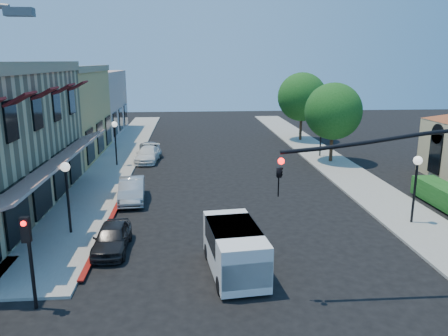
{
  "coord_description": "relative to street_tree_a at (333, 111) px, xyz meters",
  "views": [
    {
      "loc": [
        -2.73,
        -12.15,
        8.14
      ],
      "look_at": [
        -0.93,
        10.25,
        2.6
      ],
      "focal_mm": 35.0,
      "sensor_mm": 36.0,
      "label": 1
    }
  ],
  "objects": [
    {
      "name": "ground",
      "position": [
        -8.8,
        -22.0,
        -4.19
      ],
      "size": [
        120.0,
        120.0,
        0.0
      ],
      "primitive_type": "plane",
      "color": "black",
      "rests_on": "ground"
    },
    {
      "name": "sidewalk_left",
      "position": [
        -17.55,
        5.0,
        -4.13
      ],
      "size": [
        3.5,
        50.0,
        0.12
      ],
      "primitive_type": "cube",
      "color": "gray",
      "rests_on": "ground"
    },
    {
      "name": "sidewalk_right",
      "position": [
        -0.05,
        5.0,
        -4.13
      ],
      "size": [
        3.5,
        50.0,
        0.12
      ],
      "primitive_type": "cube",
      "color": "gray",
      "rests_on": "ground"
    },
    {
      "name": "curb_red_strip",
      "position": [
        -15.7,
        -14.0,
        -4.19
      ],
      "size": [
        0.25,
        10.0,
        0.06
      ],
      "primitive_type": "cube",
      "color": "maroon",
      "rests_on": "ground"
    },
    {
      "name": "yellow_stucco_building",
      "position": [
        -24.3,
        4.0,
        -0.39
      ],
      "size": [
        10.0,
        12.0,
        7.6
      ],
      "primitive_type": "cube",
      "color": "tan",
      "rests_on": "ground"
    },
    {
      "name": "pink_stucco_building",
      "position": [
        -24.3,
        16.0,
        -0.69
      ],
      "size": [
        10.0,
        12.0,
        7.0
      ],
      "primitive_type": "cube",
      "color": "beige",
      "rests_on": "ground"
    },
    {
      "name": "street_tree_a",
      "position": [
        0.0,
        0.0,
        0.0
      ],
      "size": [
        4.56,
        4.56,
        6.48
      ],
      "color": "#322114",
      "rests_on": "ground"
    },
    {
      "name": "street_tree_b",
      "position": [
        0.0,
        10.0,
        0.35
      ],
      "size": [
        4.94,
        4.94,
        7.02
      ],
      "color": "#322114",
      "rests_on": "ground"
    },
    {
      "name": "signal_mast_arm",
      "position": [
        -2.94,
        -20.5,
        -0.11
      ],
      "size": [
        8.01,
        0.39,
        6.0
      ],
      "color": "black",
      "rests_on": "ground"
    },
    {
      "name": "secondary_signal",
      "position": [
        -16.8,
        -20.59,
        -1.88
      ],
      "size": [
        0.28,
        0.42,
        3.32
      ],
      "color": "black",
      "rests_on": "ground"
    },
    {
      "name": "lamppost_left_near",
      "position": [
        -17.3,
        -14.0,
        -1.46
      ],
      "size": [
        0.44,
        0.44,
        3.57
      ],
      "color": "black",
      "rests_on": "ground"
    },
    {
      "name": "lamppost_left_far",
      "position": [
        -17.3,
        0.0,
        -1.46
      ],
      "size": [
        0.44,
        0.44,
        3.57
      ],
      "color": "black",
      "rests_on": "ground"
    },
    {
      "name": "lamppost_right_near",
      "position": [
        -0.3,
        -14.0,
        -1.46
      ],
      "size": [
        0.44,
        0.44,
        3.57
      ],
      "color": "black",
      "rests_on": "ground"
    },
    {
      "name": "lamppost_right_far",
      "position": [
        -0.3,
        2.0,
        -1.46
      ],
      "size": [
        0.44,
        0.44,
        3.57
      ],
      "color": "black",
      "rests_on": "ground"
    },
    {
      "name": "white_van",
      "position": [
        -9.85,
        -18.53,
        -3.1
      ],
      "size": [
        2.29,
        4.43,
        1.89
      ],
      "color": "white",
      "rests_on": "ground"
    },
    {
      "name": "parked_car_a",
      "position": [
        -15.0,
        -16.0,
        -3.59
      ],
      "size": [
        1.45,
        3.57,
        1.21
      ],
      "primitive_type": "imported",
      "rotation": [
        0.0,
        0.0,
        -0.0
      ],
      "color": "black",
      "rests_on": "ground"
    },
    {
      "name": "parked_car_b",
      "position": [
        -15.0,
        -9.0,
        -3.52
      ],
      "size": [
        1.75,
        4.21,
        1.36
      ],
      "primitive_type": "imported",
      "rotation": [
        0.0,
        0.0,
        0.08
      ],
      "color": "#B6B9BC",
      "rests_on": "ground"
    },
    {
      "name": "parked_car_c",
      "position": [
        -15.0,
        1.43,
        -3.58
      ],
      "size": [
        2.06,
        4.33,
        1.22
      ],
      "primitive_type": "imported",
      "rotation": [
        0.0,
        0.0,
        -0.08
      ],
      "color": "white",
      "rests_on": "ground"
    },
    {
      "name": "parked_car_d",
      "position": [
        -15.0,
        4.0,
        -3.65
      ],
      "size": [
        2.3,
        4.14,
        1.1
      ],
      "primitive_type": "imported",
      "rotation": [
        0.0,
        0.0,
        0.13
      ],
      "color": "#999D9E",
      "rests_on": "ground"
    }
  ]
}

